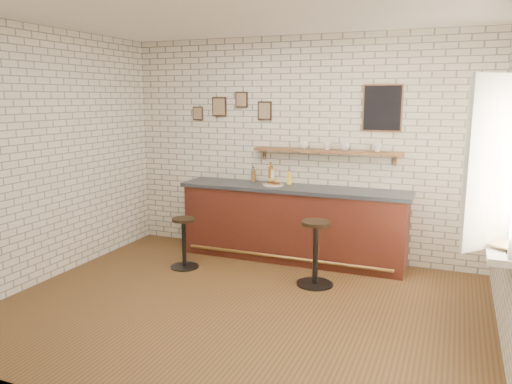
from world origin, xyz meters
TOP-DOWN VIEW (x-y plane):
  - ground at (0.00, 0.00)m, footprint 5.00×5.00m
  - bar_counter at (0.02, 1.70)m, footprint 3.10×0.65m
  - sandwich_plate at (-0.27, 1.70)m, footprint 0.28×0.28m
  - ciabatta_sandwich at (-0.26, 1.70)m, footprint 0.23×0.16m
  - potato_chips at (-0.28, 1.70)m, footprint 0.27×0.19m
  - bitters_bottle_brown at (-0.63, 1.87)m, footprint 0.07×0.07m
  - bitters_bottle_white at (-0.34, 1.87)m, footprint 0.06×0.06m
  - bitters_bottle_amber at (-0.36, 1.87)m, footprint 0.07×0.07m
  - condiment_bottle_yellow at (-0.10, 1.87)m, footprint 0.06×0.06m
  - bar_stool_left at (-1.18, 0.85)m, footprint 0.37×0.37m
  - bar_stool_right at (0.56, 0.89)m, footprint 0.43×0.43m
  - wall_shelf at (0.40, 1.90)m, footprint 2.00×0.18m
  - shelf_cup_a at (0.10, 1.90)m, footprint 0.17×0.17m
  - shelf_cup_b at (0.42, 1.90)m, footprint 0.13×0.13m
  - shelf_cup_c at (0.65, 1.90)m, footprint 0.16×0.16m
  - shelf_cup_d at (1.07, 1.90)m, footprint 0.13×0.13m
  - back_wall_decor at (0.23, 1.98)m, footprint 2.96×0.02m
  - window_sill at (2.40, 0.30)m, footprint 0.20×1.35m
  - casement_window at (2.36, 0.30)m, footprint 0.40×1.30m
  - book_lower at (2.38, 0.03)m, footprint 0.28×0.30m
  - book_upper at (2.38, 0.04)m, footprint 0.29×0.31m

SIDE VIEW (x-z plane):
  - ground at x=0.00m, z-range 0.00..0.00m
  - bar_stool_left at x=-1.18m, z-range 0.02..0.68m
  - bar_stool_right at x=0.56m, z-range 0.03..0.80m
  - bar_counter at x=0.02m, z-range 0.00..1.01m
  - window_sill at x=2.40m, z-range 0.87..0.93m
  - book_lower at x=2.38m, z-range 0.93..0.95m
  - book_upper at x=2.38m, z-range 0.95..0.97m
  - sandwich_plate at x=-0.27m, z-range 1.01..1.02m
  - potato_chips at x=-0.28m, z-range 1.02..1.03m
  - ciabatta_sandwich at x=-0.26m, z-range 1.02..1.09m
  - condiment_bottle_yellow at x=-0.10m, z-range 0.99..1.19m
  - bitters_bottle_brown at x=-0.63m, z-range 0.99..1.20m
  - bitters_bottle_white at x=-0.34m, z-range 0.99..1.23m
  - bitters_bottle_amber at x=-0.36m, z-range 0.98..1.27m
  - wall_shelf at x=0.40m, z-range 1.39..1.57m
  - shelf_cup_b at x=0.42m, z-range 1.50..1.60m
  - shelf_cup_c at x=0.65m, z-range 1.50..1.60m
  - shelf_cup_d at x=1.07m, z-range 1.50..1.60m
  - shelf_cup_a at x=0.10m, z-range 1.50..1.60m
  - casement_window at x=2.36m, z-range 0.87..2.43m
  - back_wall_decor at x=0.23m, z-range 1.77..2.33m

